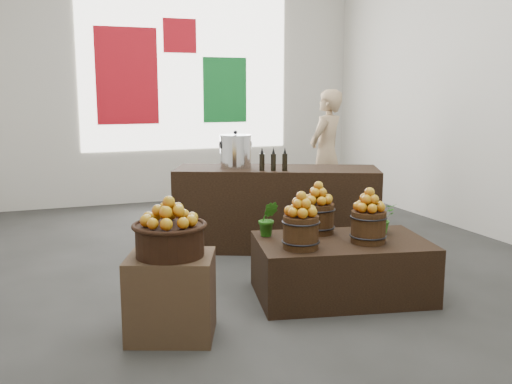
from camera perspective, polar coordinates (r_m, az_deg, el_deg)
name	(u,v)px	position (r m, az deg, el deg)	size (l,w,h in m)	color
ground	(246,263)	(5.72, -1.01, -7.08)	(7.00, 7.00, 0.00)	#333431
back_wall	(167,70)	(8.85, -8.90, 11.98)	(6.00, 0.04, 4.00)	beige
back_opening	(187,70)	(8.89, -6.94, 12.02)	(3.20, 0.02, 2.40)	white
deco_red_left	(127,76)	(8.71, -12.78, 11.23)	(0.90, 0.04, 1.40)	#B50D1A
deco_green_right	(225,90)	(9.04, -3.13, 10.14)	(0.70, 0.04, 1.00)	#116F29
deco_red_upper	(180,36)	(8.89, -7.64, 15.23)	(0.50, 0.04, 0.50)	#B50D1A
crate	(171,296)	(4.04, -8.47, -10.25)	(0.58, 0.48, 0.58)	#4C3A23
wicker_basket	(170,240)	(3.92, -8.62, -4.82)	(0.46, 0.46, 0.21)	black
apples_in_basket	(169,211)	(3.88, -8.70, -1.92)	(0.36, 0.36, 0.19)	#8C0404
display_table	(341,268)	(4.81, 8.53, -7.53)	(1.39, 0.86, 0.48)	black
apple_bucket_front_left	(301,232)	(4.43, 4.51, -4.03)	(0.28, 0.28, 0.26)	#39200F
apples_in_bucket_front_left	(301,204)	(4.38, 4.55, -1.22)	(0.21, 0.21, 0.19)	#8C0404
apple_bucket_front_right	(368,227)	(4.68, 11.17, -3.44)	(0.28, 0.28, 0.26)	#39200F
apples_in_bucket_front_right	(369,200)	(4.63, 11.26, -0.78)	(0.21, 0.21, 0.19)	#8C0404
apple_bucket_rear	(318,218)	(4.92, 6.20, -2.64)	(0.28, 0.28, 0.26)	#39200F
apples_in_bucket_rear	(318,193)	(4.87, 6.25, -0.10)	(0.21, 0.21, 0.19)	#8C0404
herb_garnish_right	(381,218)	(5.00, 12.39, -2.58)	(0.23, 0.20, 0.26)	#216014
herb_garnish_left	(268,219)	(4.78, 1.23, -2.69)	(0.17, 0.13, 0.30)	#216014
counter	(276,208)	(6.16, 2.05, -1.63)	(2.15, 0.68, 0.88)	black
stock_pot_left	(236,152)	(6.09, -2.06, 4.00)	(0.33, 0.33, 0.33)	silver
oil_cruets	(276,159)	(5.85, 2.04, 3.33)	(0.23, 0.06, 0.24)	black
shopper	(326,153)	(7.76, 7.02, 3.84)	(0.62, 0.41, 1.71)	tan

